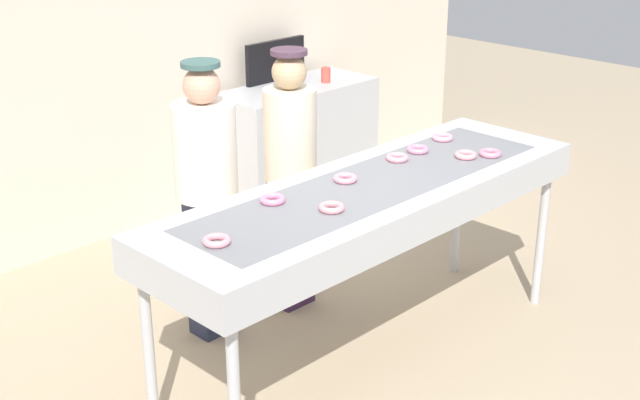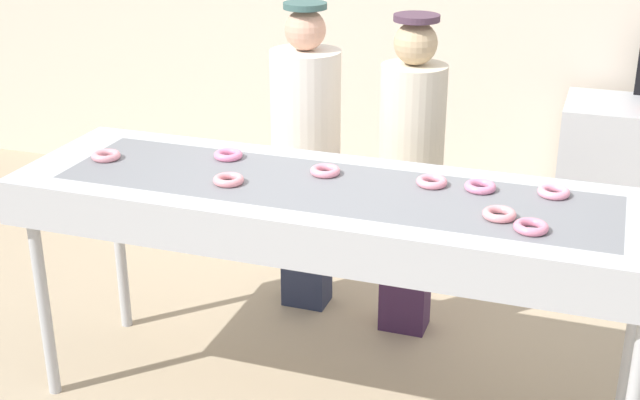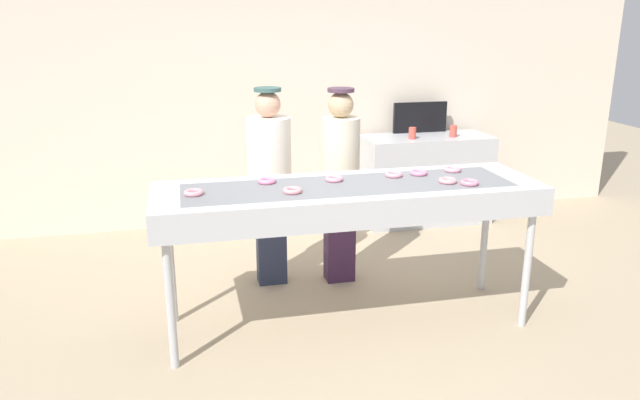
{
  "view_description": "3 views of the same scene",
  "coord_description": "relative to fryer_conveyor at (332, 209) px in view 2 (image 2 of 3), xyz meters",
  "views": [
    {
      "loc": [
        -3.24,
        -2.82,
        2.7
      ],
      "look_at": [
        -0.3,
        0.09,
        1.04
      ],
      "focal_mm": 48.57,
      "sensor_mm": 36.0,
      "label": 1
    },
    {
      "loc": [
        1.04,
        -3.16,
        2.38
      ],
      "look_at": [
        -0.11,
        0.17,
        0.93
      ],
      "focal_mm": 48.87,
      "sensor_mm": 36.0,
      "label": 2
    },
    {
      "loc": [
        -1.12,
        -3.96,
        2.21
      ],
      "look_at": [
        -0.2,
        0.02,
        0.97
      ],
      "focal_mm": 34.38,
      "sensor_mm": 36.0,
      "label": 3
    }
  ],
  "objects": [
    {
      "name": "fryer_conveyor",
      "position": [
        0.0,
        0.0,
        0.0
      ],
      "size": [
        2.71,
        0.81,
        1.07
      ],
      "color": "#B7BABF",
      "rests_on": "ground"
    },
    {
      "name": "strawberry_donut_0",
      "position": [
        -0.07,
        0.13,
        0.11
      ],
      "size": [
        0.18,
        0.18,
        0.03
      ],
      "primitive_type": "torus",
      "rotation": [
        0.0,
        0.0,
        2.28
      ],
      "color": "pink",
      "rests_on": "fryer_conveyor"
    },
    {
      "name": "strawberry_donut_1",
      "position": [
        -1.06,
        -0.01,
        0.11
      ],
      "size": [
        0.16,
        0.16,
        0.03
      ],
      "primitive_type": "torus",
      "rotation": [
        0.0,
        0.0,
        0.31
      ],
      "color": "pink",
      "rests_on": "fryer_conveyor"
    },
    {
      "name": "strawberry_donut_2",
      "position": [
        -0.55,
        0.18,
        0.11
      ],
      "size": [
        0.18,
        0.18,
        0.03
      ],
      "primitive_type": "torus",
      "rotation": [
        0.0,
        0.0,
        2.14
      ],
      "color": "pink",
      "rests_on": "fryer_conveyor"
    },
    {
      "name": "strawberry_donut_3",
      "position": [
        0.38,
        0.15,
        0.11
      ],
      "size": [
        0.16,
        0.16,
        0.03
      ],
      "primitive_type": "torus",
      "rotation": [
        0.0,
        0.0,
        2.88
      ],
      "color": "pink",
      "rests_on": "fryer_conveyor"
    },
    {
      "name": "strawberry_donut_4",
      "position": [
        0.58,
        0.16,
        0.11
      ],
      "size": [
        0.18,
        0.18,
        0.03
      ],
      "primitive_type": "torus",
      "rotation": [
        0.0,
        0.0,
        0.82
      ],
      "color": "pink",
      "rests_on": "fryer_conveyor"
    },
    {
      "name": "strawberry_donut_5",
      "position": [
        -0.42,
        -0.1,
        0.11
      ],
      "size": [
        0.18,
        0.18,
        0.03
      ],
      "primitive_type": "torus",
      "rotation": [
        0.0,
        0.0,
        2.28
      ],
      "color": "pink",
      "rests_on": "fryer_conveyor"
    },
    {
      "name": "strawberry_donut_6",
      "position": [
        0.82,
        -0.18,
        0.11
      ],
      "size": [
        0.16,
        0.16,
        0.03
      ],
      "primitive_type": "torus",
      "rotation": [
        0.0,
        0.0,
        1.85
      ],
      "color": "pink",
      "rests_on": "fryer_conveyor"
    },
    {
      "name": "strawberry_donut_7",
      "position": [
        0.87,
        0.2,
        0.11
      ],
      "size": [
        0.18,
        0.18,
        0.03
      ],
      "primitive_type": "torus",
      "rotation": [
        0.0,
        0.0,
        2.51
      ],
      "color": "pink",
      "rests_on": "fryer_conveyor"
    },
    {
      "name": "strawberry_donut_8",
      "position": [
        0.7,
        -0.1,
        0.11
      ],
      "size": [
        0.17,
        0.17,
        0.03
      ],
      "primitive_type": "torus",
      "rotation": [
        0.0,
        0.0,
        1.07
      ],
      "color": "pink",
      "rests_on": "fryer_conveyor"
    },
    {
      "name": "worker_baker",
      "position": [
        0.15,
        0.79,
        -0.05
      ],
      "size": [
        0.32,
        0.32,
        1.65
      ],
      "rotation": [
        0.0,
        0.0,
        2.85
      ],
      "color": "#3B2142",
      "rests_on": "ground"
    },
    {
      "name": "worker_assistant",
      "position": [
        -0.43,
        0.87,
        -0.02
      ],
      "size": [
        0.36,
        0.36,
        1.66
      ],
      "rotation": [
        0.0,
        0.0,
        3.11
      ],
      "color": "#282E48",
      "rests_on": "ground"
    }
  ]
}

